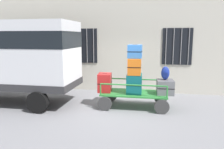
{
  "coord_description": "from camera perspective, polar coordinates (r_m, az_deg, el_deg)",
  "views": [
    {
      "loc": [
        1.22,
        -7.23,
        2.42
      ],
      "look_at": [
        -0.14,
        0.22,
        1.12
      ],
      "focal_mm": 35.86,
      "sensor_mm": 36.0,
      "label": 1
    }
  ],
  "objects": [
    {
      "name": "suitcase_left_bottom",
      "position": [
        7.76,
        -1.87,
        -2.06
      ],
      "size": [
        0.49,
        0.6,
        0.63
      ],
      "color": "#B21E1E",
      "rests_on": "luggage_cart"
    },
    {
      "name": "building_wall",
      "position": [
        9.84,
        3.29,
        10.17
      ],
      "size": [
        12.0,
        0.38,
        5.0
      ],
      "color": "beige",
      "rests_on": "ground"
    },
    {
      "name": "suitcase_midleft_middle",
      "position": [
        7.52,
        5.78,
        2.12
      ],
      "size": [
        0.45,
        0.74,
        0.54
      ],
      "color": "orange",
      "rests_on": "suitcase_midleft_bottom"
    },
    {
      "name": "cart_railing",
      "position": [
        7.64,
        5.71,
        -2.25
      ],
      "size": [
        2.17,
        1.04,
        0.39
      ],
      "color": "#2D8438",
      "rests_on": "luggage_cart"
    },
    {
      "name": "ground_plane",
      "position": [
        7.72,
        0.74,
        -8.53
      ],
      "size": [
        40.0,
        40.0,
        0.0
      ],
      "primitive_type": "plane",
      "color": "gray"
    },
    {
      "name": "luggage_cart",
      "position": [
        7.74,
        5.66,
        -5.33
      ],
      "size": [
        2.3,
        1.18,
        0.52
      ],
      "color": "#2D8438",
      "rests_on": "ground"
    },
    {
      "name": "van",
      "position": [
        8.89,
        -25.21,
        4.75
      ],
      "size": [
        5.03,
        1.94,
        2.93
      ],
      "color": "silver",
      "rests_on": "ground"
    },
    {
      "name": "suitcase_midleft_top",
      "position": [
        7.51,
        5.87,
        5.87
      ],
      "size": [
        0.47,
        0.49,
        0.45
      ],
      "color": "#3372C6",
      "rests_on": "suitcase_midleft_middle"
    },
    {
      "name": "suitcase_midleft_bottom",
      "position": [
        7.63,
        5.71,
        -2.28
      ],
      "size": [
        0.54,
        0.73,
        0.64
      ],
      "color": "#0F5960",
      "rests_on": "luggage_cart"
    },
    {
      "name": "suitcase_center_bottom",
      "position": [
        7.63,
        13.39,
        -3.11
      ],
      "size": [
        0.58,
        0.62,
        0.48
      ],
      "color": "slate",
      "rests_on": "luggage_cart"
    },
    {
      "name": "backpack",
      "position": [
        7.57,
        13.44,
        0.34
      ],
      "size": [
        0.27,
        0.22,
        0.44
      ],
      "color": "navy",
      "rests_on": "suitcase_center_bottom"
    }
  ]
}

